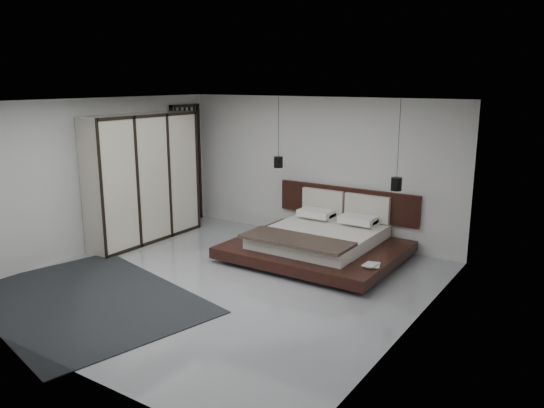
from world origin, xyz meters
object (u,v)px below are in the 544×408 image
Objects in this scene: pendant_left at (278,162)px; rug at (85,300)px; bed at (320,241)px; wardrobe at (143,178)px; lattice_screen at (187,164)px; pendant_right at (396,184)px.

rug is (-0.70, -4.06, -1.56)m from pendant_left.
pendant_left reaches higher than bed.
pendant_left is 4.41m from rug.
bed is 3.65m from wardrobe.
lattice_screen is at bearing 178.19° from pendant_left.
bed reaches higher than rug.
wardrobe is at bearing -164.05° from bed.
pendant_right is 0.43× the size of rug.
pendant_left is at bearing 33.20° from wardrobe.
pendant_left is 0.38× the size of rug.
pendant_left is at bearing 80.20° from rug.
lattice_screen is 4.84m from pendant_right.
pendant_left is 2.39m from pendant_right.
bed is at bearing 15.95° from wardrobe.
bed is 1.90× the size of pendant_right.
rug is (1.75, -4.14, -1.29)m from lattice_screen.
bed is 4.07m from rug.
pendant_left and pendant_right have the same top height.
bed is at bearing 62.19° from rug.
rug is (-1.89, -3.59, -0.29)m from bed.
lattice_screen is at bearing 99.42° from wardrobe.
rug is at bearing -127.24° from pendant_right.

